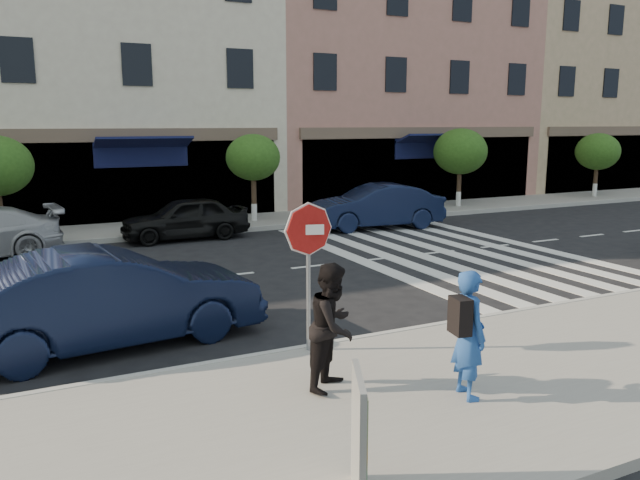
{
  "coord_description": "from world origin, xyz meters",
  "views": [
    {
      "loc": [
        -4.45,
        -9.89,
        3.58
      ],
      "look_at": [
        0.57,
        0.47,
        1.4
      ],
      "focal_mm": 35.0,
      "sensor_mm": 36.0,
      "label": 1
    }
  ],
  "objects_px": {
    "photographer": "(469,334)",
    "car_far_mid": "(185,218)",
    "stop_sign": "(309,243)",
    "walker": "(333,326)",
    "poster_board": "(359,440)",
    "car_far_right": "(376,206)",
    "car_near_mid": "(111,298)"
  },
  "relations": [
    {
      "from": "photographer",
      "to": "car_far_mid",
      "type": "xyz_separation_m",
      "value": [
        -0.36,
        13.11,
        -0.31
      ]
    },
    {
      "from": "stop_sign",
      "to": "walker",
      "type": "xyz_separation_m",
      "value": [
        -0.28,
        -1.36,
        -0.84
      ]
    },
    {
      "from": "poster_board",
      "to": "car_far_mid",
      "type": "distance_m",
      "value": 14.59
    },
    {
      "from": "photographer",
      "to": "poster_board",
      "type": "distance_m",
      "value": 2.7
    },
    {
      "from": "poster_board",
      "to": "photographer",
      "type": "bearing_deg",
      "value": 53.73
    },
    {
      "from": "photographer",
      "to": "car_far_right",
      "type": "height_order",
      "value": "photographer"
    },
    {
      "from": "walker",
      "to": "car_near_mid",
      "type": "bearing_deg",
      "value": 85.32
    },
    {
      "from": "stop_sign",
      "to": "car_near_mid",
      "type": "distance_m",
      "value": 3.42
    },
    {
      "from": "car_far_mid",
      "to": "poster_board",
      "type": "bearing_deg",
      "value": -8.0
    },
    {
      "from": "car_near_mid",
      "to": "walker",
      "type": "bearing_deg",
      "value": -151.49
    },
    {
      "from": "walker",
      "to": "poster_board",
      "type": "height_order",
      "value": "walker"
    },
    {
      "from": "walker",
      "to": "car_far_right",
      "type": "distance_m",
      "value": 13.54
    },
    {
      "from": "car_far_mid",
      "to": "car_far_right",
      "type": "xyz_separation_m",
      "value": [
        6.39,
        -0.81,
        0.09
      ]
    },
    {
      "from": "car_far_mid",
      "to": "walker",
      "type": "bearing_deg",
      "value": -5.16
    },
    {
      "from": "stop_sign",
      "to": "walker",
      "type": "bearing_deg",
      "value": -84.72
    },
    {
      "from": "photographer",
      "to": "poster_board",
      "type": "xyz_separation_m",
      "value": [
        -2.33,
        -1.34,
        -0.23
      ]
    },
    {
      "from": "car_near_mid",
      "to": "poster_board",
      "type": "bearing_deg",
      "value": -172.56
    },
    {
      "from": "car_near_mid",
      "to": "stop_sign",
      "type": "bearing_deg",
      "value": -133.51
    },
    {
      "from": "car_far_mid",
      "to": "car_far_right",
      "type": "bearing_deg",
      "value": 82.55
    },
    {
      "from": "stop_sign",
      "to": "photographer",
      "type": "height_order",
      "value": "stop_sign"
    },
    {
      "from": "poster_board",
      "to": "car_near_mid",
      "type": "height_order",
      "value": "car_near_mid"
    },
    {
      "from": "poster_board",
      "to": "car_near_mid",
      "type": "distance_m",
      "value": 5.82
    },
    {
      "from": "stop_sign",
      "to": "photographer",
      "type": "xyz_separation_m",
      "value": [
        1.12,
        -2.35,
        -0.85
      ]
    },
    {
      "from": "stop_sign",
      "to": "photographer",
      "type": "relative_size",
      "value": 1.39
    },
    {
      "from": "car_far_right",
      "to": "stop_sign",
      "type": "bearing_deg",
      "value": -28.72
    },
    {
      "from": "car_near_mid",
      "to": "car_far_mid",
      "type": "xyz_separation_m",
      "value": [
        3.36,
        8.8,
        -0.13
      ]
    },
    {
      "from": "car_near_mid",
      "to": "car_far_mid",
      "type": "distance_m",
      "value": 9.42
    },
    {
      "from": "photographer",
      "to": "walker",
      "type": "height_order",
      "value": "walker"
    },
    {
      "from": "car_near_mid",
      "to": "car_far_right",
      "type": "distance_m",
      "value": 12.6
    },
    {
      "from": "stop_sign",
      "to": "walker",
      "type": "relative_size",
      "value": 1.37
    },
    {
      "from": "walker",
      "to": "poster_board",
      "type": "distance_m",
      "value": 2.52
    },
    {
      "from": "stop_sign",
      "to": "car_far_mid",
      "type": "bearing_deg",
      "value": 103.0
    }
  ]
}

